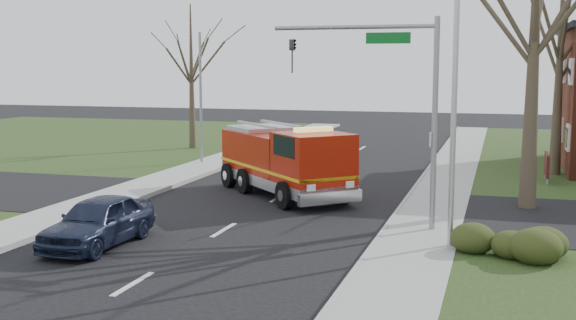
# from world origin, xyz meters

# --- Properties ---
(ground) EXTENTS (120.00, 120.00, 0.00)m
(ground) POSITION_xyz_m (0.00, 0.00, 0.00)
(ground) COLOR black
(ground) RESTS_ON ground
(sidewalk_right) EXTENTS (2.40, 80.00, 0.15)m
(sidewalk_right) POSITION_xyz_m (6.20, 0.00, 0.07)
(sidewalk_right) COLOR gray
(sidewalk_right) RESTS_ON ground
(sidewalk_left) EXTENTS (2.40, 80.00, 0.15)m
(sidewalk_left) POSITION_xyz_m (-6.20, 0.00, 0.07)
(sidewalk_left) COLOR gray
(sidewalk_left) RESTS_ON ground
(health_center_sign) EXTENTS (0.12, 2.00, 1.40)m
(health_center_sign) POSITION_xyz_m (10.50, 12.50, 0.88)
(health_center_sign) COLOR #41100F
(health_center_sign) RESTS_ON ground
(hedge_corner) EXTENTS (2.80, 2.00, 0.90)m
(hedge_corner) POSITION_xyz_m (9.00, -1.00, 0.58)
(hedge_corner) COLOR #253112
(hedge_corner) RESTS_ON lawn_right
(bare_tree_near) EXTENTS (6.00, 6.00, 12.00)m
(bare_tree_near) POSITION_xyz_m (9.50, 6.00, 7.41)
(bare_tree_near) COLOR #372D20
(bare_tree_near) RESTS_ON ground
(bare_tree_far) EXTENTS (5.25, 5.25, 10.50)m
(bare_tree_far) POSITION_xyz_m (11.00, 15.00, 6.49)
(bare_tree_far) COLOR #372D20
(bare_tree_far) RESTS_ON ground
(bare_tree_left) EXTENTS (4.50, 4.50, 9.00)m
(bare_tree_left) POSITION_xyz_m (-10.00, 20.00, 5.56)
(bare_tree_left) COLOR #372D20
(bare_tree_left) RESTS_ON ground
(traffic_signal_mast) EXTENTS (5.29, 0.18, 6.80)m
(traffic_signal_mast) POSITION_xyz_m (5.21, 1.50, 4.71)
(traffic_signal_mast) COLOR gray
(traffic_signal_mast) RESTS_ON ground
(streetlight_pole) EXTENTS (1.48, 0.16, 8.40)m
(streetlight_pole) POSITION_xyz_m (7.14, -0.50, 4.55)
(streetlight_pole) COLOR #B7BABF
(streetlight_pole) RESTS_ON ground
(utility_pole_far) EXTENTS (0.14, 0.14, 7.00)m
(utility_pole_far) POSITION_xyz_m (-6.80, 14.00, 3.50)
(utility_pole_far) COLOR gray
(utility_pole_far) RESTS_ON ground
(fire_engine) EXTENTS (6.96, 7.13, 3.00)m
(fire_engine) POSITION_xyz_m (0.14, 6.47, 1.36)
(fire_engine) COLOR #9B1507
(fire_engine) RESTS_ON ground
(parked_car_maroon) EXTENTS (1.86, 4.42, 1.49)m
(parked_car_maroon) POSITION_xyz_m (-2.80, -2.92, 0.75)
(parked_car_maroon) COLOR #181F35
(parked_car_maroon) RESTS_ON ground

